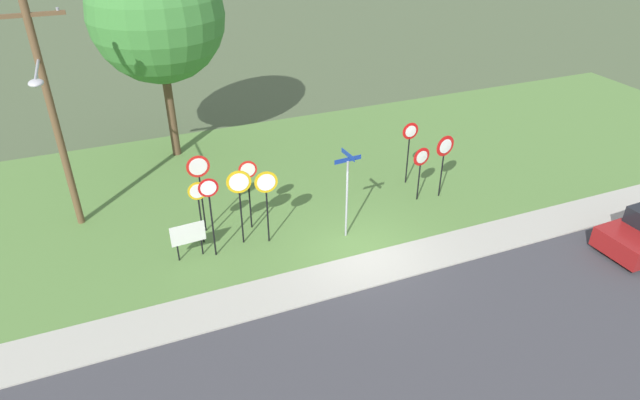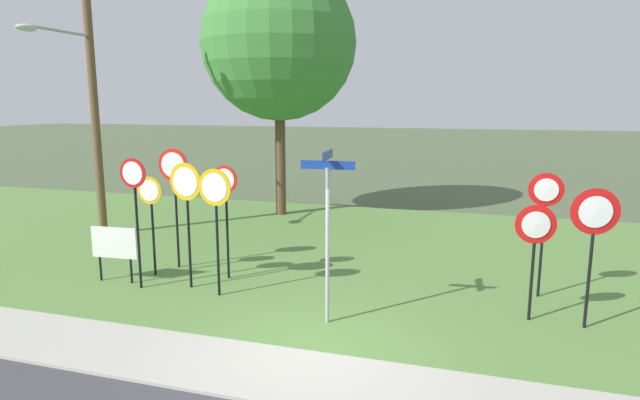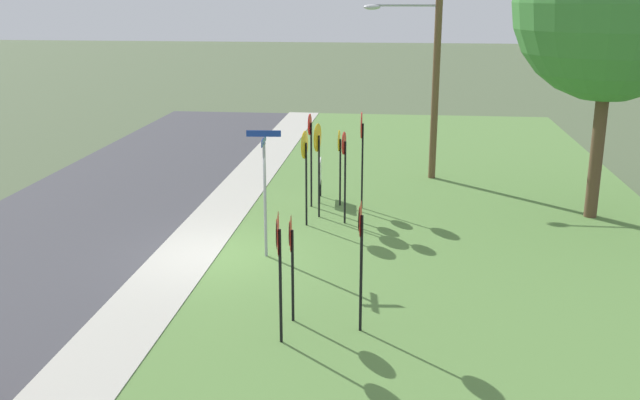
% 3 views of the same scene
% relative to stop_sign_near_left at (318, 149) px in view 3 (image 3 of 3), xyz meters
% --- Properties ---
extents(ground_plane, '(160.00, 160.00, 0.00)m').
position_rel_stop_sign_near_left_xyz_m(ground_plane, '(3.46, -2.09, -2.04)').
color(ground_plane, '#4C5B3D').
extents(road_asphalt, '(44.00, 6.40, 0.01)m').
position_rel_stop_sign_near_left_xyz_m(road_asphalt, '(3.46, -6.89, -2.03)').
color(road_asphalt, '#3D3D42').
rests_on(road_asphalt, ground_plane).
extents(sidewalk_strip, '(44.00, 1.60, 0.06)m').
position_rel_stop_sign_near_left_xyz_m(sidewalk_strip, '(3.46, -2.89, -2.01)').
color(sidewalk_strip, '#ADAA9E').
rests_on(sidewalk_strip, ground_plane).
extents(grass_median, '(44.00, 12.00, 0.04)m').
position_rel_stop_sign_near_left_xyz_m(grass_median, '(3.46, 3.91, -2.02)').
color(grass_median, '#567F3D').
rests_on(grass_median, ground_plane).
extents(stop_sign_near_left, '(0.79, 0.13, 2.72)m').
position_rel_stop_sign_near_left_xyz_m(stop_sign_near_left, '(0.00, 0.00, 0.00)').
color(stop_sign_near_left, black).
rests_on(stop_sign_near_left, grass_median).
extents(stop_sign_near_right, '(0.62, 0.11, 2.59)m').
position_rel_stop_sign_near_left_xyz_m(stop_sign_near_right, '(0.51, 0.79, -0.15)').
color(stop_sign_near_right, black).
rests_on(stop_sign_near_right, grass_median).
extents(stop_sign_far_left, '(0.75, 0.12, 2.65)m').
position_rel_stop_sign_near_left_xyz_m(stop_sign_far_left, '(0.81, -0.26, -0.06)').
color(stop_sign_far_left, black).
rests_on(stop_sign_far_left, grass_median).
extents(stop_sign_far_center, '(0.63, 0.09, 2.31)m').
position_rel_stop_sign_near_left_xyz_m(stop_sign_far_center, '(-1.24, 0.50, -0.35)').
color(stop_sign_far_center, black).
rests_on(stop_sign_far_center, grass_median).
extents(stop_sign_far_right, '(0.62, 0.10, 2.82)m').
position_rel_stop_sign_near_left_xyz_m(stop_sign_far_right, '(-1.02, -0.34, 0.00)').
color(stop_sign_far_right, black).
rests_on(stop_sign_far_right, grass_median).
extents(stop_sign_center_tall, '(0.77, 0.10, 2.89)m').
position_rel_stop_sign_near_left_xyz_m(stop_sign_center_tall, '(-1.02, 1.17, 0.13)').
color(stop_sign_center_tall, black).
rests_on(stop_sign_center_tall, grass_median).
extents(yield_sign_near_left, '(0.68, 0.10, 2.58)m').
position_rel_stop_sign_near_left_xyz_m(yield_sign_near_left, '(7.15, 1.61, -0.08)').
color(yield_sign_near_left, black).
rests_on(yield_sign_near_left, grass_median).
extents(yield_sign_near_right, '(0.81, 0.13, 2.52)m').
position_rel_stop_sign_near_left_xyz_m(yield_sign_near_right, '(7.79, 0.18, -0.11)').
color(yield_sign_near_right, black).
rests_on(yield_sign_near_right, grass_median).
extents(yield_sign_far_left, '(0.71, 0.12, 2.16)m').
position_rel_stop_sign_near_left_xyz_m(yield_sign_far_left, '(6.87, 0.26, -0.40)').
color(yield_sign_far_left, black).
rests_on(yield_sign_far_left, grass_median).
extents(street_name_post, '(0.96, 0.81, 3.12)m').
position_rel_stop_sign_near_left_xyz_m(street_name_post, '(3.35, -0.89, -0.15)').
color(street_name_post, '#9EA0A8').
rests_on(street_name_post, grass_median).
extents(utility_pole, '(2.10, 2.60, 8.09)m').
position_rel_stop_sign_near_left_xyz_m(utility_pole, '(-5.01, 3.24, 2.40)').
color(utility_pole, brown).
rests_on(utility_pole, grass_median).
extents(notice_board, '(1.10, 0.10, 1.25)m').
position_rel_stop_sign_near_left_xyz_m(notice_board, '(-1.79, -0.14, -1.16)').
color(notice_board, black).
rests_on(notice_board, grass_median).
extents(oak_tree_left, '(5.29, 5.29, 8.61)m').
position_rel_stop_sign_near_left_xyz_m(oak_tree_left, '(-0.92, 7.82, 3.96)').
color(oak_tree_left, brown).
rests_on(oak_tree_left, grass_median).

